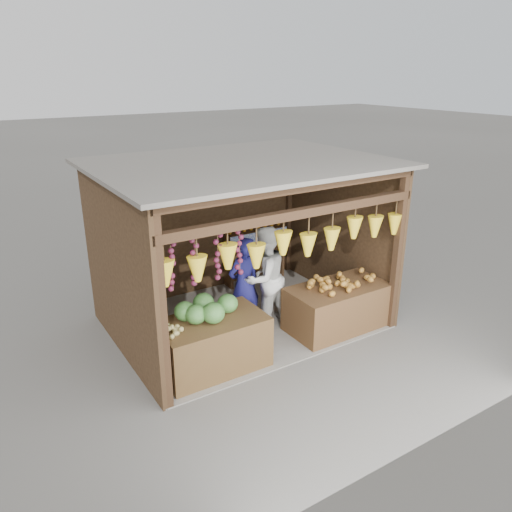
{
  "coord_description": "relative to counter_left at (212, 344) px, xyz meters",
  "views": [
    {
      "loc": [
        -3.76,
        -6.38,
        3.94
      ],
      "look_at": [
        0.2,
        -0.1,
        1.15
      ],
      "focal_mm": 35.0,
      "sensor_mm": 36.0,
      "label": 1
    }
  ],
  "objects": [
    {
      "name": "ground",
      "position": [
        1.07,
        0.97,
        -0.38
      ],
      "size": [
        80.0,
        80.0,
        0.0
      ],
      "primitive_type": "plane",
      "color": "#514F49",
      "rests_on": "ground"
    },
    {
      "name": "stall_structure",
      "position": [
        1.03,
        0.92,
        1.29
      ],
      "size": [
        4.3,
        3.3,
        2.66
      ],
      "color": "slate",
      "rests_on": "ground"
    },
    {
      "name": "back_shelf",
      "position": [
        2.12,
        2.25,
        0.49
      ],
      "size": [
        1.25,
        0.32,
        1.32
      ],
      "color": "#382314",
      "rests_on": "ground"
    },
    {
      "name": "counter_left",
      "position": [
        0.0,
        0.0,
        0.0
      ],
      "size": [
        1.48,
        0.85,
        0.76
      ],
      "primitive_type": "cube",
      "color": "#462D17",
      "rests_on": "ground"
    },
    {
      "name": "counter_right",
      "position": [
        2.22,
        -0.04,
        -0.01
      ],
      "size": [
        1.6,
        0.85,
        0.73
      ],
      "primitive_type": "cube",
      "color": "#482F18",
      "rests_on": "ground"
    },
    {
      "name": "stool",
      "position": [
        -0.57,
        0.99,
        -0.23
      ],
      "size": [
        0.31,
        0.31,
        0.29
      ],
      "primitive_type": "cube",
      "color": "black",
      "rests_on": "ground"
    },
    {
      "name": "man_standing",
      "position": [
        0.94,
        0.71,
        0.4
      ],
      "size": [
        0.61,
        0.43,
        1.56
      ],
      "primitive_type": "imported",
      "rotation": [
        0.0,
        0.0,
        3.24
      ],
      "color": "#171655",
      "rests_on": "ground"
    },
    {
      "name": "woman_standing",
      "position": [
        1.3,
        0.68,
        0.46
      ],
      "size": [
        0.94,
        0.81,
        1.67
      ],
      "primitive_type": "imported",
      "rotation": [
        0.0,
        0.0,
        3.38
      ],
      "color": "silver",
      "rests_on": "ground"
    },
    {
      "name": "vendor_seated",
      "position": [
        -0.57,
        0.99,
        0.47
      ],
      "size": [
        0.56,
        0.38,
        1.12
      ],
      "primitive_type": "imported",
      "rotation": [
        0.0,
        0.0,
        3.19
      ],
      "color": "brown",
      "rests_on": "stool"
    },
    {
      "name": "melon_pile",
      "position": [
        -0.03,
        0.09,
        0.54
      ],
      "size": [
        1.0,
        0.5,
        0.32
      ],
      "primitive_type": null,
      "color": "#154D14",
      "rests_on": "counter_left"
    },
    {
      "name": "tanfruit_pile",
      "position": [
        -0.61,
        -0.07,
        0.44
      ],
      "size": [
        0.34,
        0.4,
        0.13
      ],
      "primitive_type": null,
      "color": "#978F46",
      "rests_on": "counter_left"
    },
    {
      "name": "mango_pile",
      "position": [
        2.31,
        -0.04,
        0.46
      ],
      "size": [
        1.4,
        0.64,
        0.22
      ],
      "primitive_type": null,
      "color": "#C33C1A",
      "rests_on": "counter_right"
    }
  ]
}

